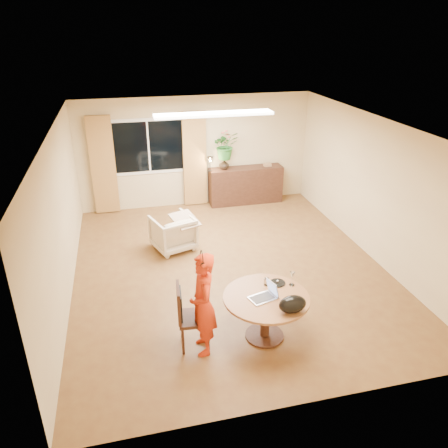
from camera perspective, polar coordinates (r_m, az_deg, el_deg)
The scene contains 24 objects.
floor at distance 8.05m, azimuth 0.68°, elevation -5.73°, with size 6.50×6.50×0.00m, color brown.
ceiling at distance 7.08m, azimuth 0.79°, elevation 12.66°, with size 6.50×6.50×0.00m, color white.
wall_back at distance 10.49m, azimuth -3.69°, elevation 9.38°, with size 5.50×5.50×0.00m, color tan.
wall_left at distance 7.35m, azimuth -20.55°, elevation 0.80°, with size 6.50×6.50×0.00m, color tan.
wall_right at distance 8.53m, azimuth 18.99°, elevation 4.35°, with size 6.50×6.50×0.00m, color tan.
window at distance 10.29m, azimuth -9.83°, elevation 9.93°, with size 1.70×0.03×1.30m.
curtain_left at distance 10.31m, azimuth -15.51°, elevation 7.35°, with size 0.55×0.08×2.25m, color olive.
curtain_right at distance 10.43m, azimuth -3.84°, elevation 8.41°, with size 0.55×0.08×2.25m, color olive.
ceiling_panel at distance 8.24m, azimuth -1.33°, elevation 14.16°, with size 2.20×0.35×0.05m, color white.
dining_table at distance 6.18m, azimuth 5.49°, elevation -10.51°, with size 1.20×1.20×0.68m.
dining_chair at distance 6.06m, azimuth -3.91°, elevation -11.93°, with size 0.46×0.42×0.96m, color black, non-canonical shape.
child at distance 5.82m, azimuth -2.77°, elevation -10.46°, with size 0.35×0.54×1.48m, color #B30D1F.
laptop at distance 5.98m, azimuth 5.05°, elevation -8.72°, with size 0.37×0.24×0.24m, color #B7B7BC, non-canonical shape.
tumbler at distance 6.31m, azimuth 5.59°, elevation -7.50°, with size 0.07×0.07×0.10m, color white, non-canonical shape.
wine_glass at distance 6.32m, azimuth 8.90°, elevation -7.04°, with size 0.08×0.08×0.22m, color white, non-canonical shape.
pot_lid at distance 6.38m, azimuth 7.00°, elevation -7.59°, with size 0.23×0.23×0.04m, color white, non-canonical shape.
handbag at distance 5.77m, azimuth 8.94°, elevation -10.32°, with size 0.37×0.22×0.25m, color black, non-canonical shape.
armchair at distance 8.61m, azimuth -6.69°, elevation -1.12°, with size 0.74×0.76×0.69m, color beige.
throw at distance 8.43m, azimuth -5.17°, elevation 1.04°, with size 0.45×0.55×0.03m, color beige, non-canonical shape.
sideboard at distance 10.78m, azimuth 2.83°, elevation 5.09°, with size 1.80×0.44×0.90m, color black.
vase at distance 10.46m, azimuth 0.01°, elevation 7.81°, with size 0.24×0.24×0.25m, color black.
bouquet at distance 10.34m, azimuth 0.20°, elevation 10.23°, with size 0.59×0.51×0.66m, color #2F5F23.
book_stack at distance 10.78m, azimuth 5.71°, elevation 7.73°, with size 0.18×0.14×0.07m, color olive, non-canonical shape.
desk_lamp at distance 10.33m, azimuth -1.83°, elevation 7.88°, with size 0.15×0.15×0.36m, color black, non-canonical shape.
Camera 1 is at (-1.71, -6.71, 4.11)m, focal length 35.00 mm.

